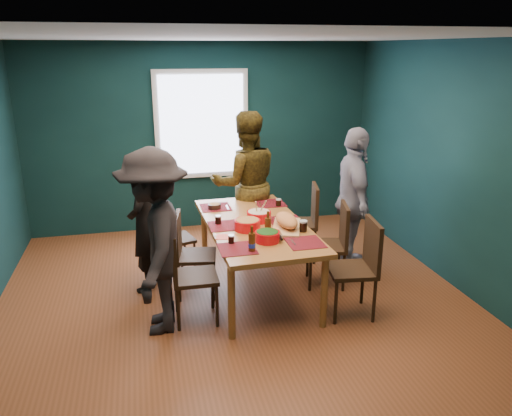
{
  "coord_description": "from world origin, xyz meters",
  "views": [
    {
      "loc": [
        -0.89,
        -4.73,
        2.6
      ],
      "look_at": [
        0.27,
        0.22,
        0.97
      ],
      "focal_mm": 35.0,
      "sensor_mm": 36.0,
      "label": 1
    }
  ],
  "objects": [
    {
      "name": "cola_glass_c",
      "position": [
        0.69,
        0.79,
        0.83
      ],
      "size": [
        0.07,
        0.07,
        0.09
      ],
      "color": "black",
      "rests_on": "dining_table"
    },
    {
      "name": "napkin_c",
      "position": [
        0.58,
        -0.43,
        0.78
      ],
      "size": [
        0.16,
        0.16,
        0.0
      ],
      "primitive_type": "cube",
      "rotation": [
        0.0,
        0.0,
        0.28
      ],
      "color": "#FF6E6B",
      "rests_on": "dining_table"
    },
    {
      "name": "cola_glass_a",
      "position": [
        -0.09,
        -0.26,
        0.83
      ],
      "size": [
        0.06,
        0.06,
        0.09
      ],
      "color": "black",
      "rests_on": "dining_table"
    },
    {
      "name": "small_bowl",
      "position": [
        -0.08,
        0.87,
        0.81
      ],
      "size": [
        0.15,
        0.15,
        0.06
      ],
      "color": "black",
      "rests_on": "dining_table"
    },
    {
      "name": "bowl_herbs",
      "position": [
        0.27,
        -0.29,
        0.84
      ],
      "size": [
        0.25,
        0.25,
        0.11
      ],
      "color": "red",
      "rests_on": "dining_table"
    },
    {
      "name": "person_far_left",
      "position": [
        -0.9,
        0.55,
        0.76
      ],
      "size": [
        0.53,
        0.65,
        1.53
      ],
      "primitive_type": "imported",
      "rotation": [
        0.0,
        0.0,
        4.38
      ],
      "color": "black",
      "rests_on": "floor"
    },
    {
      "name": "bowl_dumpling",
      "position": [
        0.33,
        0.33,
        0.84
      ],
      "size": [
        0.27,
        0.27,
        0.25
      ],
      "color": "red",
      "rests_on": "dining_table"
    },
    {
      "name": "napkin_b",
      "position": [
        -0.13,
        -0.07,
        0.78
      ],
      "size": [
        0.18,
        0.18,
        0.0
      ],
      "primitive_type": "cube",
      "rotation": [
        0.0,
        0.0,
        -0.22
      ],
      "color": "#FF6E6B",
      "rests_on": "dining_table"
    },
    {
      "name": "cola_glass_d",
      "position": [
        -0.12,
        0.33,
        0.83
      ],
      "size": [
        0.07,
        0.07,
        0.1
      ],
      "color": "black",
      "rests_on": "dining_table"
    },
    {
      "name": "cola_glass_b",
      "position": [
        0.7,
        -0.1,
        0.84
      ],
      "size": [
        0.09,
        0.09,
        0.12
      ],
      "color": "black",
      "rests_on": "dining_table"
    },
    {
      "name": "napkin_a",
      "position": [
        0.67,
        0.33,
        0.78
      ],
      "size": [
        0.13,
        0.13,
        0.0
      ],
      "primitive_type": "cube",
      "rotation": [
        0.0,
        0.0,
        -0.12
      ],
      "color": "#FF6E6B",
      "rests_on": "dining_table"
    },
    {
      "name": "chair_right_mid",
      "position": [
        1.17,
        0.16,
        0.56
      ],
      "size": [
        0.52,
        0.52,
        0.96
      ],
      "rotation": [
        0.0,
        0.0,
        -0.25
      ],
      "color": "black",
      "rests_on": "floor"
    },
    {
      "name": "bowl_salad",
      "position": [
        0.15,
        0.08,
        0.84
      ],
      "size": [
        0.27,
        0.27,
        0.11
      ],
      "color": "red",
      "rests_on": "dining_table"
    },
    {
      "name": "chair_right_near",
      "position": [
        1.17,
        -0.53,
        0.58
      ],
      "size": [
        0.51,
        0.51,
        1.0
      ],
      "rotation": [
        0.0,
        0.0,
        -0.13
      ],
      "color": "black",
      "rests_on": "floor"
    },
    {
      "name": "dining_table",
      "position": [
        0.28,
        0.25,
        0.71
      ],
      "size": [
        1.1,
        2.09,
        0.78
      ],
      "rotation": [
        0.0,
        0.0,
        0.03
      ],
      "color": "#A66E32",
      "rests_on": "floor"
    },
    {
      "name": "chair_right_far",
      "position": [
        1.1,
        0.94,
        0.57
      ],
      "size": [
        0.53,
        0.53,
        0.97
      ],
      "rotation": [
        0.0,
        0.0,
        -0.22
      ],
      "color": "black",
      "rests_on": "floor"
    },
    {
      "name": "person_right",
      "position": [
        1.54,
        0.52,
        0.87
      ],
      "size": [
        0.59,
        1.08,
        1.74
      ],
      "primitive_type": "imported",
      "rotation": [
        0.0,
        0.0,
        1.4
      ],
      "color": "white",
      "rests_on": "floor"
    },
    {
      "name": "person_near_left",
      "position": [
        -0.82,
        -0.34,
        0.89
      ],
      "size": [
        0.79,
        1.22,
        1.77
      ],
      "primitive_type": "imported",
      "rotation": [
        0.0,
        0.0,
        4.59
      ],
      "color": "black",
      "rests_on": "floor"
    },
    {
      "name": "person_back",
      "position": [
        0.41,
        1.36,
        0.93
      ],
      "size": [
        0.91,
        0.71,
        1.86
      ],
      "primitive_type": "imported",
      "rotation": [
        0.0,
        0.0,
        3.15
      ],
      "color": "black",
      "rests_on": "floor"
    },
    {
      "name": "chair_left_mid",
      "position": [
        -0.46,
        0.29,
        0.54
      ],
      "size": [
        0.49,
        0.49,
        0.93
      ],
      "rotation": [
        0.0,
        0.0,
        -0.18
      ],
      "color": "black",
      "rests_on": "floor"
    },
    {
      "name": "chair_left_far",
      "position": [
        -0.63,
        0.9,
        0.5
      ],
      "size": [
        0.48,
        0.48,
        0.86
      ],
      "rotation": [
        0.0,
        0.0,
        0.27
      ],
      "color": "black",
      "rests_on": "floor"
    },
    {
      "name": "cutting_board",
      "position": [
        0.56,
        0.03,
        0.85
      ],
      "size": [
        0.45,
        0.72,
        0.15
      ],
      "rotation": [
        0.0,
        0.0,
        -0.34
      ],
      "color": "tan",
      "rests_on": "dining_table"
    },
    {
      "name": "room",
      "position": [
        0.0,
        0.27,
        1.37
      ],
      "size": [
        5.01,
        5.01,
        2.71
      ],
      "color": "brown",
      "rests_on": "ground"
    },
    {
      "name": "chair_left_near",
      "position": [
        -0.55,
        -0.27,
        0.56
      ],
      "size": [
        0.44,
        0.44,
        0.96
      ],
      "rotation": [
        0.0,
        0.0,
        -0.02
      ],
      "color": "black",
      "rests_on": "floor"
    },
    {
      "name": "beer_bottle_b",
      "position": [
        0.32,
        -0.12,
        0.88
      ],
      "size": [
        0.06,
        0.06,
        0.25
      ],
      "color": "#49250D",
      "rests_on": "dining_table"
    },
    {
      "name": "beer_bottle_a",
      "position": [
        0.07,
        -0.5,
        0.87
      ],
      "size": [
        0.07,
        0.07,
        0.25
      ],
      "color": "#49250D",
      "rests_on": "dining_table"
    }
  ]
}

